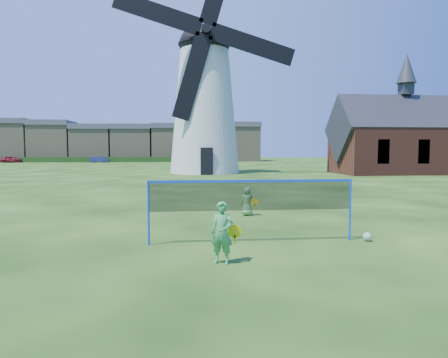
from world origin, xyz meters
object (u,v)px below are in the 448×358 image
badminton_net (252,197)px  player_girl (222,233)px  chapel (404,140)px  car_right (99,159)px  play_ball (367,237)px  car_left (11,159)px  windmill (205,100)px  player_boy (248,201)px

badminton_net → player_girl: (-0.90, -1.72, -0.51)m
chapel → car_right: bearing=134.2°
chapel → play_ball: chapel is taller
play_ball → car_left: (-35.75, 65.90, 0.49)m
windmill → chapel: windmill is taller
badminton_net → play_ball: 3.08m
chapel → car_left: size_ratio=3.84×
badminton_net → player_girl: bearing=-117.7°
chapel → badminton_net: 33.17m
chapel → badminton_net: (-19.54, -26.72, -2.07)m
car_left → car_right: 16.04m
car_right → player_boy: bearing=-159.3°
badminton_net → car_right: badminton_net is taller
windmill → player_girl: bearing=-92.4°
windmill → player_girl: windmill is taller
badminton_net → car_left: size_ratio=1.44×
play_ball → badminton_net: bearing=177.0°
player_girl → badminton_net: bearing=84.9°
player_boy → car_right: 62.68m
badminton_net → car_right: (-16.89, 64.19, -0.57)m
windmill → car_left: (-33.29, 36.01, -6.60)m
badminton_net → player_boy: bearing=82.2°
car_left → play_ball: bearing=-166.3°
windmill → car_left: windmill is taller
car_right → badminton_net: bearing=-160.7°
player_girl → car_left: bearing=137.9°
windmill → car_right: (-17.33, 34.45, -6.63)m
player_girl → car_left: (-31.95, 67.47, -0.03)m
chapel → player_girl: (-20.44, -28.44, -2.58)m
windmill → play_ball: 30.82m
badminton_net → car_left: badminton_net is taller
player_boy → car_right: car_right is taller
chapel → badminton_net: chapel is taller
chapel → car_left: (-52.39, 39.03, -2.61)m
chapel → player_girl: chapel is taller
player_boy → play_ball: (2.36, -4.13, -0.39)m
badminton_net → car_right: size_ratio=1.47×
badminton_net → car_left: 73.50m
badminton_net → car_right: 66.38m
chapel → player_boy: 29.76m
badminton_net → play_ball: bearing=-3.0°
chapel → badminton_net: bearing=-126.2°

